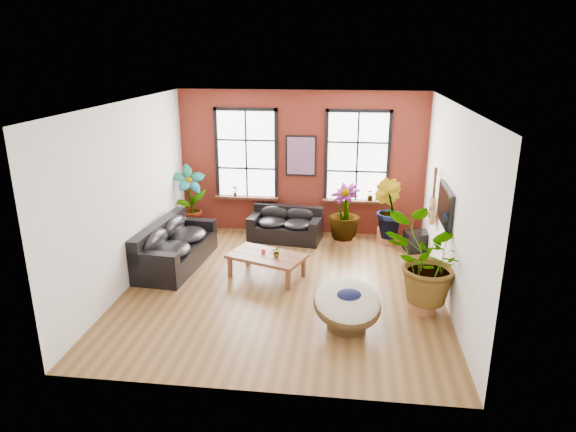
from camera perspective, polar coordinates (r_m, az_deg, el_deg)
name	(u,v)px	position (r m, az deg, el deg)	size (l,w,h in m)	color
room	(285,198)	(9.59, -0.33, 1.99)	(6.04, 6.54, 3.54)	brown
sofa_back	(286,225)	(12.38, -0.25, -1.04)	(1.80, 1.04, 0.78)	black
sofa_left	(174,247)	(11.15, -12.58, -3.33)	(1.17, 2.42, 0.93)	black
coffee_table	(267,257)	(10.33, -2.39, -4.60)	(1.70, 1.32, 0.58)	brown
papasan_chair	(347,305)	(8.55, 6.60, -9.75)	(1.38, 1.39, 0.84)	#443018
poster	(301,156)	(12.48, 1.45, 6.70)	(0.74, 0.06, 0.98)	black
tv_wall_unit	(441,207)	(10.16, 16.65, 0.94)	(0.13, 1.86, 1.20)	black
media_box	(417,241)	(12.09, 14.18, -2.76)	(0.64, 0.58, 0.45)	black
pot_back_left	(192,228)	(12.94, -10.60, -1.30)	(0.59, 0.59, 0.37)	#A75C36
pot_back_right	(387,235)	(12.48, 10.92, -2.11)	(0.58, 0.58, 0.34)	#A75C36
pot_right_wall	(422,302)	(9.42, 14.68, -9.19)	(0.55, 0.55, 0.36)	#A75C36
pot_mid	(344,235)	(12.26, 6.24, -2.16)	(0.63, 0.63, 0.38)	#A75C36
floor_plant_back_left	(190,198)	(12.74, -10.84, 2.00)	(0.84, 0.57, 1.60)	black
floor_plant_back_right	(387,209)	(12.26, 10.99, 0.80)	(0.75, 0.61, 1.37)	black
floor_plant_right_wall	(426,262)	(9.11, 15.07, -4.93)	(1.40, 1.21, 1.56)	black
floor_plant_mid	(344,212)	(12.03, 6.28, 0.49)	(0.74, 0.74, 1.32)	black
table_plant	(277,252)	(10.14, -1.26, -4.01)	(0.20, 0.17, 0.22)	black
sill_plant_left	(235,191)	(12.90, -5.92, 2.81)	(0.14, 0.10, 0.27)	black
sill_plant_right	(370,195)	(12.60, 9.12, 2.30)	(0.15, 0.15, 0.27)	black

